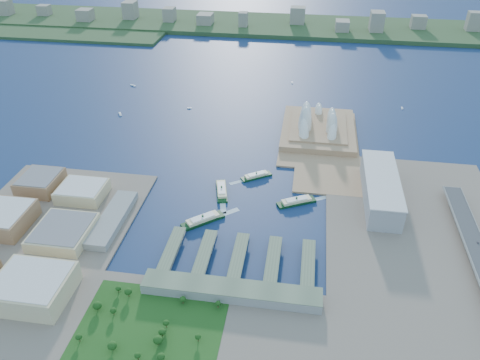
% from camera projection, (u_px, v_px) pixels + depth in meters
% --- Properties ---
extents(ground, '(3000.00, 3000.00, 0.00)m').
position_uv_depth(ground, '(237.00, 222.00, 636.58)').
color(ground, '#0F1F48').
rests_on(ground, ground).
extents(west_land, '(220.00, 390.00, 3.00)m').
position_uv_depth(west_land, '(25.00, 253.00, 580.74)').
color(west_land, '#7A6B5E').
rests_on(west_land, ground).
extents(south_land, '(720.00, 180.00, 3.00)m').
position_uv_depth(south_land, '(204.00, 350.00, 461.90)').
color(south_land, '#7A6B5E').
rests_on(south_land, ground).
extents(east_land, '(240.00, 500.00, 3.00)m').
position_uv_depth(east_land, '(427.00, 265.00, 563.74)').
color(east_land, '#7A6B5E').
rests_on(east_land, ground).
extents(peninsula, '(135.00, 220.00, 3.00)m').
position_uv_depth(peninsula, '(319.00, 138.00, 837.31)').
color(peninsula, '#A67F5B').
rests_on(peninsula, ground).
extents(far_shore, '(2200.00, 260.00, 12.00)m').
position_uv_depth(far_shore, '(287.00, 26.00, 1444.67)').
color(far_shore, '#2D4926').
rests_on(far_shore, ground).
extents(opera_house, '(134.00, 180.00, 58.00)m').
position_uv_depth(opera_house, '(319.00, 117.00, 837.53)').
color(opera_house, white).
rests_on(opera_house, peninsula).
extents(toaster_building, '(45.00, 155.00, 35.00)m').
position_uv_depth(toaster_building, '(381.00, 189.00, 666.74)').
color(toaster_building, gray).
rests_on(toaster_building, east_land).
extents(west_buildings, '(200.00, 280.00, 27.00)m').
position_uv_depth(west_buildings, '(37.00, 226.00, 601.52)').
color(west_buildings, '#946C4A').
rests_on(west_buildings, west_land).
extents(ferry_wharves, '(184.00, 90.00, 9.30)m').
position_uv_depth(ferry_wharves, '(239.00, 257.00, 570.16)').
color(ferry_wharves, '#58674E').
rests_on(ferry_wharves, ground).
extents(terminal_building, '(200.00, 28.00, 12.00)m').
position_uv_depth(terminal_building, '(231.00, 291.00, 517.99)').
color(terminal_building, gray).
rests_on(terminal_building, south_land).
extents(park, '(150.00, 110.00, 16.00)m').
position_uv_depth(park, '(150.00, 321.00, 480.93)').
color(park, '#194714').
rests_on(park, south_land).
extents(far_skyline, '(1900.00, 140.00, 55.00)m').
position_uv_depth(far_skyline, '(287.00, 16.00, 1409.82)').
color(far_skyline, gray).
rests_on(far_skyline, far_shore).
extents(ferry_a, '(27.77, 59.28, 10.86)m').
position_uv_depth(ferry_a, '(222.00, 189.00, 692.86)').
color(ferry_a, '#0D3515').
rests_on(ferry_a, ground).
extents(ferry_b, '(48.08, 37.74, 9.33)m').
position_uv_depth(ferry_b, '(256.00, 175.00, 727.47)').
color(ferry_b, '#0D3515').
rests_on(ferry_b, ground).
extents(ferry_c, '(56.62, 50.95, 11.51)m').
position_uv_depth(ferry_c, '(203.00, 218.00, 633.03)').
color(ferry_c, '#0D3515').
rests_on(ferry_c, ground).
extents(ferry_d, '(57.36, 39.14, 10.79)m').
position_uv_depth(ferry_d, '(296.00, 200.00, 669.20)').
color(ferry_d, '#0D3515').
rests_on(ferry_d, ground).
extents(boat_a, '(11.33, 15.66, 3.05)m').
position_uv_depth(boat_a, '(120.00, 114.00, 920.83)').
color(boat_a, white).
rests_on(boat_a, ground).
extents(boat_b, '(9.16, 4.80, 2.35)m').
position_uv_depth(boat_b, '(189.00, 108.00, 945.07)').
color(boat_b, white).
rests_on(boat_b, ground).
extents(boat_c, '(3.21, 10.59, 2.37)m').
position_uv_depth(boat_c, '(402.00, 108.00, 945.03)').
color(boat_c, white).
rests_on(boat_c, ground).
extents(boat_d, '(15.84, 12.00, 2.79)m').
position_uv_depth(boat_d, '(133.00, 85.00, 1047.01)').
color(boat_d, white).
rests_on(boat_d, ground).
extents(boat_e, '(4.81, 10.46, 2.47)m').
position_uv_depth(boat_e, '(292.00, 82.00, 1061.55)').
color(boat_e, white).
rests_on(boat_e, ground).
extents(car_c, '(1.68, 4.14, 1.20)m').
position_uv_depth(car_c, '(478.00, 243.00, 576.57)').
color(car_c, slate).
rests_on(car_c, expressway).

